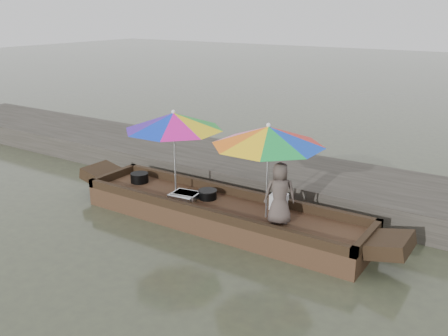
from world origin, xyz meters
The scene contains 11 objects.
water centered at (0.00, 0.00, 0.00)m, with size 80.00×80.00×0.00m, color #474E36.
dock centered at (0.00, 2.20, 0.25)m, with size 22.00×2.20×0.50m, color #2D2B26.
boat_hull centered at (0.00, 0.00, 0.17)m, with size 5.18×1.20×0.35m, color #3A281A.
cooking_pot centered at (-1.99, 0.14, 0.44)m, with size 0.34×0.34×0.18m, color black.
tray_crayfish centered at (-0.74, -0.01, 0.39)m, with size 0.47×0.32×0.09m, color silver.
tray_scallop centered at (-0.78, -0.05, 0.38)m, with size 0.47×0.32×0.06m, color silver.
charcoal_grill centered at (-0.37, 0.14, 0.42)m, with size 0.31×0.31×0.15m, color black.
supply_bag centered at (0.90, 0.41, 0.48)m, with size 0.28×0.22×0.26m, color silver.
vendor centered at (1.16, -0.09, 0.85)m, with size 0.49×0.32×0.99m, color #50443F.
umbrella_bow centered at (-0.98, 0.00, 1.12)m, with size 1.74×1.74×1.55m, color green, non-canonical shape.
umbrella_stern centered at (0.88, 0.00, 1.12)m, with size 1.78×1.78×1.55m, color blue, non-canonical shape.
Camera 1 is at (4.41, -6.58, 3.57)m, focal length 40.00 mm.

